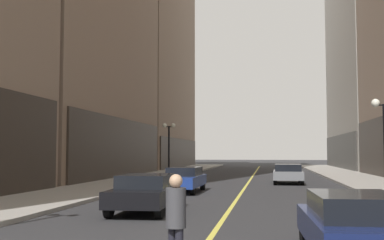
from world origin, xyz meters
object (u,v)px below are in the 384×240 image
Objects in this scene: car_navy at (354,224)px; street_lamp_left_far at (169,138)px; car_blue at (184,179)px; car_grey at (288,173)px; pedestrian_with_orange_bag at (176,217)px; car_black at (145,192)px.

street_lamp_left_far is (-9.45, 27.32, 2.54)m from car_navy.
car_blue is 9.70m from car_grey.
car_grey is at bearing -24.68° from street_lamp_left_far.
car_navy is 23.15m from car_grey.
pedestrian_with_orange_bag is 0.39× the size of street_lamp_left_far.
car_navy is 1.00× the size of car_black.
car_blue is (-0.14, 8.63, 0.00)m from car_black.
street_lamp_left_far is at bearing 99.71° from car_black.
car_navy is 0.92× the size of car_blue.
car_black is 8.63m from car_blue.
street_lamp_left_far is (-3.53, 20.65, 2.54)m from car_black.
car_black is 21.10m from street_lamp_left_far.
car_grey is at bearing 83.57° from pedestrian_with_orange_bag.
car_navy is at bearing -70.93° from street_lamp_left_far.
car_grey is 10.33m from street_lamp_left_far.
car_navy is at bearing -48.46° from car_black.
car_black is at bearing -108.66° from car_grey.
pedestrian_with_orange_bag is (-2.80, -24.85, 0.29)m from car_grey.
car_grey is 25.01m from pedestrian_with_orange_bag.
car_blue is 17.26m from pedestrian_with_orange_bag.
street_lamp_left_far reaches higher than car_grey.
car_black and car_blue have the same top height.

